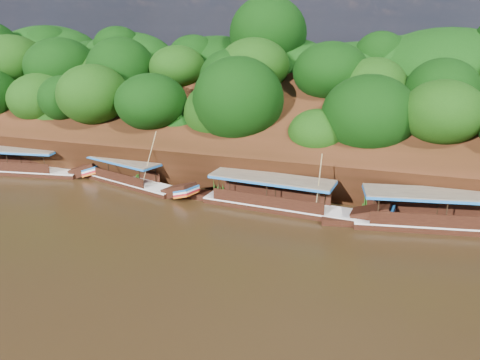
# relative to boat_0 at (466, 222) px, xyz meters

# --- Properties ---
(ground) EXTENTS (160.00, 160.00, 0.00)m
(ground) POSITION_rel_boat_0_xyz_m (-13.67, -7.64, -0.61)
(ground) COLOR black
(ground) RESTS_ON ground
(riverbank) EXTENTS (120.00, 30.06, 19.40)m
(riverbank) POSITION_rel_boat_0_xyz_m (-13.68, 15.08, 1.27)
(riverbank) COLOR black
(riverbank) RESTS_ON ground
(boat_0) EXTENTS (16.88, 5.23, 6.26)m
(boat_0) POSITION_rel_boat_0_xyz_m (0.00, 0.00, 0.00)
(boat_0) COLOR black
(boat_0) RESTS_ON ground
(boat_1) EXTENTS (15.14, 3.41, 5.72)m
(boat_1) POSITION_rel_boat_0_xyz_m (-12.83, -0.55, -0.03)
(boat_1) COLOR black
(boat_1) RESTS_ON ground
(boat_2) EXTENTS (14.98, 6.12, 5.86)m
(boat_2) POSITION_rel_boat_0_xyz_m (-28.50, 1.10, -0.08)
(boat_2) COLOR black
(boat_2) RESTS_ON ground
(boat_3) EXTENTS (14.49, 4.43, 3.04)m
(boat_3) POSITION_rel_boat_0_xyz_m (-39.70, 0.75, -0.04)
(boat_3) COLOR black
(boat_3) RESTS_ON ground
(reeds) EXTENTS (51.37, 2.26, 2.05)m
(reeds) POSITION_rel_boat_0_xyz_m (-17.55, 1.83, 0.24)
(reeds) COLOR #255816
(reeds) RESTS_ON ground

